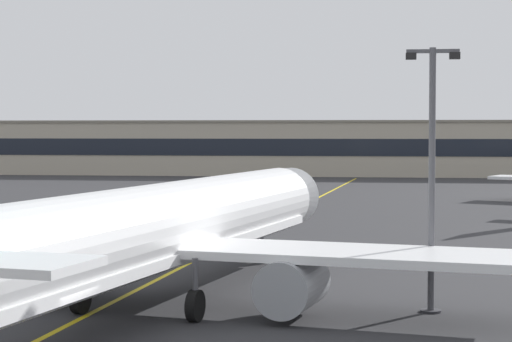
# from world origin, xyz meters

# --- Properties ---
(taxiway_centreline) EXTENTS (13.11, 179.56, 0.01)m
(taxiway_centreline) POSITION_xyz_m (0.00, 30.00, 0.00)
(taxiway_centreline) COLOR yellow
(taxiway_centreline) RESTS_ON ground
(airliner_foreground) EXTENTS (32.33, 41.27, 11.65)m
(airliner_foreground) POSITION_xyz_m (0.96, 9.99, 3.37)
(airliner_foreground) COLOR white
(airliner_foreground) RESTS_ON ground
(apron_lamp_post) EXTENTS (2.24, 0.90, 11.16)m
(apron_lamp_post) POSITION_xyz_m (12.67, 10.99, 5.87)
(apron_lamp_post) COLOR #515156
(apron_lamp_post) RESTS_ON ground
(terminal_building) EXTENTS (132.89, 12.40, 9.30)m
(terminal_building) POSITION_xyz_m (-6.96, 129.45, 4.66)
(terminal_building) COLOR #B2A893
(terminal_building) RESTS_ON ground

